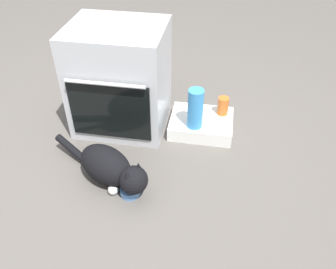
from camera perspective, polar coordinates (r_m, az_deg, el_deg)
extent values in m
plane|color=#56514C|center=(2.42, -9.22, -4.54)|extent=(8.00, 8.00, 0.00)
cube|color=#B7BABF|center=(2.57, -7.81, 9.04)|extent=(0.66, 0.55, 0.77)
cube|color=black|center=(2.39, -9.46, 3.69)|extent=(0.56, 0.01, 0.42)
cylinder|color=silver|center=(2.25, -10.30, 8.10)|extent=(0.53, 0.02, 0.02)
cube|color=white|center=(2.65, 5.43, 1.75)|extent=(0.46, 0.37, 0.11)
cylinder|color=#4C7AB7|center=(2.19, -6.20, -9.13)|extent=(0.12, 0.12, 0.05)
sphere|color=brown|center=(2.18, -6.23, -8.84)|extent=(0.07, 0.07, 0.07)
ellipsoid|color=black|center=(2.23, -10.10, -4.84)|extent=(0.45, 0.39, 0.23)
sphere|color=black|center=(2.08, -5.61, -7.39)|extent=(0.17, 0.17, 0.17)
cone|color=black|center=(2.06, -4.82, -5.41)|extent=(0.06, 0.06, 0.08)
cone|color=black|center=(2.01, -6.65, -6.87)|extent=(0.06, 0.06, 0.08)
cylinder|color=black|center=(2.46, -15.07, -2.49)|extent=(0.31, 0.20, 0.12)
sphere|color=silver|center=(2.26, -6.64, -7.07)|extent=(0.06, 0.06, 0.06)
sphere|color=silver|center=(2.20, -8.95, -8.88)|extent=(0.06, 0.06, 0.06)
cylinder|color=#D16023|center=(2.65, 8.95, 4.61)|extent=(0.08, 0.08, 0.14)
cylinder|color=#388CD1|center=(2.45, 4.47, 4.19)|extent=(0.11, 0.11, 0.30)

